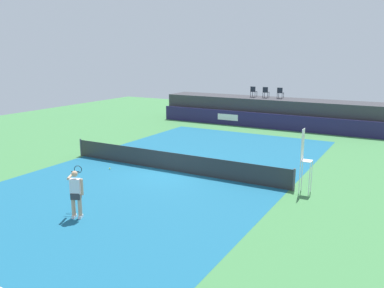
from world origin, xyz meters
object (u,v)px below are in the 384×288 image
object	(u,v)px
spectator_chair_far_left	(253,91)
tennis_ball	(110,168)
net_post_far	(294,180)
spectator_chair_center	(280,92)
umpire_chair	(304,157)
net_post_near	(81,147)
spectator_chair_left	(266,92)
tennis_player	(76,192)

from	to	relation	value
spectator_chair_far_left	tennis_ball	xyz separation A→B (m)	(-1.38, -16.73, -2.66)
spectator_chair_far_left	net_post_far	size ratio (longest dim) A/B	0.89
net_post_far	tennis_ball	world-z (taller)	net_post_far
spectator_chair_center	umpire_chair	size ratio (longest dim) A/B	0.32
net_post_near	net_post_far	size ratio (longest dim) A/B	1.00
spectator_chair_far_left	umpire_chair	size ratio (longest dim) A/B	0.32
spectator_chair_left	net_post_near	size ratio (longest dim) A/B	0.89
spectator_chair_center	umpire_chair	bearing A→B (deg)	-69.29
spectator_chair_far_left	tennis_ball	bearing A→B (deg)	-94.73
spectator_chair_center	umpire_chair	distance (m)	16.57
spectator_chair_center	spectator_chair_left	bearing A→B (deg)	-176.50
umpire_chair	net_post_far	distance (m)	1.15
tennis_ball	spectator_chair_center	bearing A→B (deg)	77.68
net_post_near	tennis_player	bearing A→B (deg)	-46.49
umpire_chair	net_post_near	world-z (taller)	umpire_chair
spectator_chair_far_left	tennis_player	distance (m)	22.21
spectator_chair_left	spectator_chair_center	world-z (taller)	same
umpire_chair	net_post_far	size ratio (longest dim) A/B	2.76
umpire_chair	tennis_ball	size ratio (longest dim) A/B	40.59
net_post_near	tennis_ball	size ratio (longest dim) A/B	14.71
umpire_chair	spectator_chair_left	bearing A→B (deg)	114.59
spectator_chair_center	net_post_near	distance (m)	17.09
net_post_far	tennis_player	xyz separation A→B (m)	(-6.07, -6.67, 0.46)
spectator_chair_left	net_post_far	bearing A→B (deg)	-66.55
spectator_chair_left	umpire_chair	bearing A→B (deg)	-65.41
spectator_chair_left	tennis_ball	size ratio (longest dim) A/B	13.06
tennis_player	tennis_ball	bearing A→B (deg)	119.85
net_post_far	tennis_ball	size ratio (longest dim) A/B	14.71
net_post_far	tennis_ball	bearing A→B (deg)	-171.80
spectator_chair_center	tennis_ball	bearing A→B (deg)	-102.32
tennis_player	spectator_chair_left	bearing A→B (deg)	91.57
net_post_near	spectator_chair_center	bearing A→B (deg)	65.89
spectator_chair_left	tennis_player	distance (m)	22.14
spectator_chair_center	tennis_player	world-z (taller)	spectator_chair_center
spectator_chair_left	tennis_player	xyz separation A→B (m)	(0.61, -22.06, -1.73)
umpire_chair	net_post_near	distance (m)	12.82
spectator_chair_center	tennis_player	bearing A→B (deg)	-91.53
net_post_far	tennis_ball	xyz separation A→B (m)	(-9.14, -1.32, -0.46)
tennis_ball	tennis_player	bearing A→B (deg)	-60.15
tennis_player	net_post_far	bearing A→B (deg)	47.68
spectator_chair_far_left	tennis_player	world-z (taller)	spectator_chair_far_left
spectator_chair_left	net_post_far	world-z (taller)	spectator_chair_left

